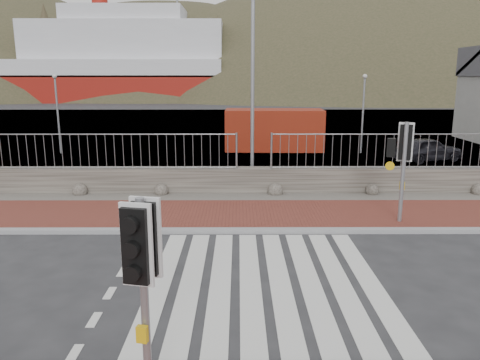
{
  "coord_description": "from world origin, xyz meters",
  "views": [
    {
      "loc": [
        -0.54,
        -8.75,
        4.09
      ],
      "look_at": [
        -0.5,
        3.0,
        1.43
      ],
      "focal_mm": 35.0,
      "sensor_mm": 36.0,
      "label": 1
    }
  ],
  "objects_px": {
    "traffic_signal_far": "(403,151)",
    "streetlight": "(256,70)",
    "car_a": "(427,149)",
    "traffic_signal_near": "(143,259)",
    "ferry": "(87,66)",
    "shipping_container": "(274,130)"
  },
  "relations": [
    {
      "from": "traffic_signal_far",
      "to": "streetlight",
      "type": "height_order",
      "value": "streetlight"
    },
    {
      "from": "car_a",
      "to": "traffic_signal_near",
      "type": "bearing_deg",
      "value": 129.29
    },
    {
      "from": "traffic_signal_far",
      "to": "streetlight",
      "type": "xyz_separation_m",
      "value": [
        -3.85,
        4.3,
        2.18
      ]
    },
    {
      "from": "ferry",
      "to": "shipping_container",
      "type": "height_order",
      "value": "ferry"
    },
    {
      "from": "ferry",
      "to": "traffic_signal_far",
      "type": "relative_size",
      "value": 17.54
    },
    {
      "from": "traffic_signal_near",
      "to": "traffic_signal_far",
      "type": "xyz_separation_m",
      "value": [
        5.62,
        7.29,
        0.12
      ]
    },
    {
      "from": "ferry",
      "to": "car_a",
      "type": "distance_m",
      "value": 63.93
    },
    {
      "from": "traffic_signal_near",
      "to": "streetlight",
      "type": "bearing_deg",
      "value": 93.72
    },
    {
      "from": "ferry",
      "to": "streetlight",
      "type": "bearing_deg",
      "value": -67.53
    },
    {
      "from": "ferry",
      "to": "traffic_signal_far",
      "type": "distance_m",
      "value": 70.29
    },
    {
      "from": "car_a",
      "to": "ferry",
      "type": "bearing_deg",
      "value": 11.77
    },
    {
      "from": "traffic_signal_near",
      "to": "car_a",
      "type": "height_order",
      "value": "traffic_signal_near"
    },
    {
      "from": "traffic_signal_near",
      "to": "streetlight",
      "type": "xyz_separation_m",
      "value": [
        1.78,
        11.6,
        2.31
      ]
    },
    {
      "from": "traffic_signal_near",
      "to": "shipping_container",
      "type": "height_order",
      "value": "traffic_signal_near"
    },
    {
      "from": "traffic_signal_far",
      "to": "car_a",
      "type": "xyz_separation_m",
      "value": [
        4.62,
        9.7,
        -1.48
      ]
    },
    {
      "from": "shipping_container",
      "to": "ferry",
      "type": "bearing_deg",
      "value": 118.7
    },
    {
      "from": "streetlight",
      "to": "shipping_container",
      "type": "bearing_deg",
      "value": 90.24
    },
    {
      "from": "traffic_signal_near",
      "to": "car_a",
      "type": "relative_size",
      "value": 0.79
    },
    {
      "from": "traffic_signal_far",
      "to": "ferry",
      "type": "bearing_deg",
      "value": -45.81
    },
    {
      "from": "traffic_signal_far",
      "to": "car_a",
      "type": "height_order",
      "value": "traffic_signal_far"
    },
    {
      "from": "streetlight",
      "to": "shipping_container",
      "type": "xyz_separation_m",
      "value": [
        1.34,
        9.0,
        -3.14
      ]
    },
    {
      "from": "ferry",
      "to": "traffic_signal_far",
      "type": "xyz_separation_m",
      "value": [
        28.59,
        -64.12,
        -3.3
      ]
    }
  ]
}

